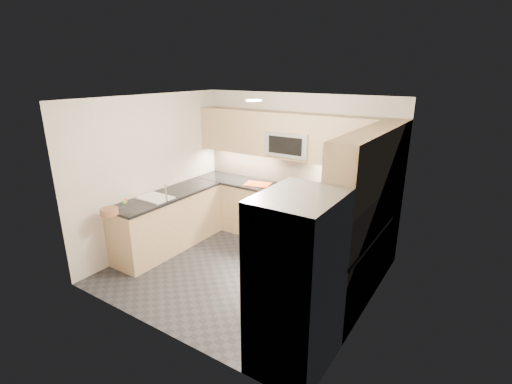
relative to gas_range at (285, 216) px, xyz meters
name	(u,v)px	position (x,y,z in m)	size (l,w,h in m)	color
floor	(243,271)	(0.00, -1.28, -0.46)	(3.60, 3.20, 0.00)	black
ceiling	(241,99)	(0.00, -1.28, 2.04)	(3.60, 3.20, 0.02)	beige
wall_back	(296,168)	(0.00, 0.32, 0.79)	(3.60, 0.02, 2.50)	beige
wall_front	(153,232)	(0.00, -2.88, 0.79)	(3.60, 0.02, 2.50)	beige
wall_left	(152,173)	(-1.80, -1.28, 0.79)	(0.02, 3.20, 2.50)	beige
wall_right	(372,219)	(1.80, -1.28, 0.79)	(0.02, 3.20, 2.50)	beige
base_cab_back_left	(235,204)	(-1.09, 0.02, -0.01)	(1.42, 0.60, 0.90)	tan
base_cab_back_right	(347,230)	(1.09, 0.02, -0.01)	(1.42, 0.60, 0.90)	tan
base_cab_right	(346,268)	(1.50, -1.12, -0.01)	(0.60, 1.70, 0.90)	tan
base_cab_peninsula	(169,222)	(-1.50, -1.28, -0.01)	(0.60, 2.00, 0.90)	tan
countertop_back_left	(235,180)	(-1.09, 0.02, 0.47)	(1.42, 0.63, 0.04)	black
countertop_back_right	(349,202)	(1.09, 0.02, 0.47)	(1.42, 0.63, 0.04)	black
countertop_right	(349,235)	(1.50, -1.12, 0.47)	(0.63, 1.70, 0.04)	black
countertop_peninsula	(167,195)	(-1.50, -1.28, 0.47)	(0.63, 2.00, 0.04)	black
upper_cab_back	(292,136)	(0.00, 0.15, 1.37)	(3.60, 0.35, 0.75)	tan
upper_cab_right	(369,163)	(1.62, -1.00, 1.37)	(0.35, 1.95, 0.75)	tan
backsplash_back	(295,171)	(0.00, 0.32, 0.74)	(3.60, 0.01, 0.51)	tan
backsplash_right	(382,211)	(1.80, -0.82, 0.74)	(0.01, 2.30, 0.51)	tan
gas_range	(285,216)	(0.00, 0.00, 0.00)	(0.76, 0.65, 0.91)	#ADAFB5
range_cooktop	(286,191)	(0.00, 0.00, 0.46)	(0.76, 0.65, 0.03)	black
oven_door_glass	(276,223)	(0.00, -0.33, -0.01)	(0.62, 0.02, 0.45)	black
oven_handle	(275,208)	(0.00, -0.35, 0.26)	(0.02, 0.02, 0.60)	#B2B5BA
microwave	(291,144)	(0.00, 0.12, 1.24)	(0.76, 0.40, 0.40)	#A9ADB1
microwave_door	(285,146)	(0.00, -0.08, 1.24)	(0.60, 0.01, 0.28)	black
refrigerator	(297,283)	(1.45, -2.43, 0.45)	(0.70, 0.90, 1.80)	#9FA2A6
fridge_handle_left	(254,276)	(1.08, -2.61, 0.49)	(0.02, 0.02, 1.20)	#B2B5BA
fridge_handle_right	(273,261)	(1.08, -2.25, 0.49)	(0.02, 0.02, 1.20)	#B2B5BA
sink_basin	(155,202)	(-1.50, -1.53, 0.42)	(0.52, 0.38, 0.16)	white
faucet	(166,193)	(-1.24, -1.53, 0.62)	(0.03, 0.03, 0.28)	silver
utensil_bowl	(361,199)	(1.29, -0.06, 0.58)	(0.32, 0.32, 0.18)	#60A346
cutting_board	(257,184)	(-0.56, -0.03, 0.49)	(0.44, 0.31, 0.01)	#D44613
fruit_basket	(109,211)	(-1.51, -2.34, 0.53)	(0.25, 0.25, 0.09)	#9C6749
fruit_apple	(125,201)	(-1.52, -2.05, 0.60)	(0.06, 0.06, 0.06)	red
fruit_pear	(124,202)	(-1.49, -2.10, 0.60)	(0.07, 0.07, 0.07)	#67AF4B
dish_towel_check	(266,216)	(-0.17, -0.37, 0.10)	(0.18, 0.02, 0.34)	white
dish_towel_blue	(276,218)	(0.02, -0.37, 0.10)	(0.16, 0.01, 0.29)	#343D91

